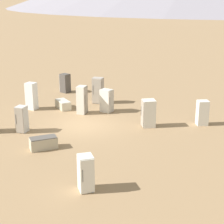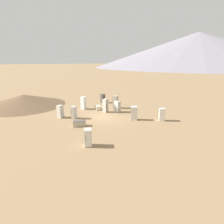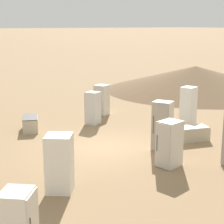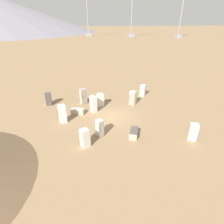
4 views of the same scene
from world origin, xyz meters
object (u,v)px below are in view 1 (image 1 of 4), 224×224
at_px(discarded_fridge_4, 22,119).
at_px(discarded_fridge_5, 202,113).
at_px(discarded_fridge_0, 98,90).
at_px(discarded_fridge_6, 43,143).
at_px(discarded_fridge_7, 63,104).
at_px(discarded_fridge_9, 31,96).
at_px(discarded_fridge_3, 82,100).
at_px(discarded_fridge_2, 148,113).
at_px(discarded_fridge_10, 65,83).
at_px(discarded_fridge_11, 107,101).
at_px(discarded_fridge_8, 86,173).

bearing_deg(discarded_fridge_4, discarded_fridge_5, -155.14).
xyz_separation_m(discarded_fridge_0, discarded_fridge_6, (-4.12, 8.06, -0.65)).
height_order(discarded_fridge_0, discarded_fridge_7, discarded_fridge_0).
xyz_separation_m(discarded_fridge_4, discarded_fridge_9, (3.42, -3.06, 0.17)).
height_order(discarded_fridge_7, discarded_fridge_9, discarded_fridge_9).
relative_size(discarded_fridge_3, discarded_fridge_7, 1.23).
relative_size(discarded_fridge_2, discarded_fridge_10, 1.10).
height_order(discarded_fridge_5, discarded_fridge_10, discarded_fridge_5).
relative_size(discarded_fridge_2, discarded_fridge_3, 0.89).
bearing_deg(discarded_fridge_5, discarded_fridge_10, 134.98).
relative_size(discarded_fridge_3, discarded_fridge_6, 1.22).
distance_m(discarded_fridge_5, discarded_fridge_6, 10.05).
bearing_deg(discarded_fridge_3, discarded_fridge_4, -26.09).
bearing_deg(discarded_fridge_7, discarded_fridge_6, 60.30).
height_order(discarded_fridge_3, discarded_fridge_9, discarded_fridge_9).
bearing_deg(discarded_fridge_2, discarded_fridge_4, 89.00).
bearing_deg(discarded_fridge_11, discarded_fridge_10, -113.78).
distance_m(discarded_fridge_4, discarded_fridge_5, 11.07).
distance_m(discarded_fridge_4, discarded_fridge_11, 6.36).
bearing_deg(discarded_fridge_0, discarded_fridge_7, 48.70).
xyz_separation_m(discarded_fridge_2, discarded_fridge_11, (3.97, -0.38, -0.05)).
relative_size(discarded_fridge_0, discarded_fridge_4, 1.22).
relative_size(discarded_fridge_8, discarded_fridge_11, 0.98).
xyz_separation_m(discarded_fridge_6, discarded_fridge_11, (2.12, -6.96, 0.47)).
height_order(discarded_fridge_8, discarded_fridge_10, discarded_fridge_8).
xyz_separation_m(discarded_fridge_3, discarded_fridge_10, (5.33, -2.88, -0.19)).
distance_m(discarded_fridge_2, discarded_fridge_3, 5.04).
relative_size(discarded_fridge_9, discarded_fridge_11, 1.21).
height_order(discarded_fridge_9, discarded_fridge_11, discarded_fridge_9).
bearing_deg(discarded_fridge_11, discarded_fridge_7, -70.73).
relative_size(discarded_fridge_5, discarded_fridge_8, 1.01).
bearing_deg(discarded_fridge_10, discarded_fridge_11, -107.49).
bearing_deg(discarded_fridge_6, discarded_fridge_5, 89.77).
relative_size(discarded_fridge_2, discarded_fridge_4, 1.07).
bearing_deg(discarded_fridge_8, discarded_fridge_4, -75.02).
bearing_deg(discarded_fridge_10, discarded_fridge_5, -90.99).
xyz_separation_m(discarded_fridge_7, discarded_fridge_9, (1.48, 1.63, 0.66)).
xyz_separation_m(discarded_fridge_2, discarded_fridge_8, (-3.03, 7.99, -0.07)).
xyz_separation_m(discarded_fridge_6, discarded_fridge_7, (4.92, -5.35, -0.02)).
xyz_separation_m(discarded_fridge_2, discarded_fridge_9, (8.26, 2.87, 0.11)).
distance_m(discarded_fridge_0, discarded_fridge_5, 8.29).
relative_size(discarded_fridge_4, discarded_fridge_9, 0.83).
xyz_separation_m(discarded_fridge_3, discarded_fridge_9, (3.32, 1.83, 0.00)).
relative_size(discarded_fridge_4, discarded_fridge_5, 1.01).
relative_size(discarded_fridge_2, discarded_fridge_9, 0.88).
xyz_separation_m(discarded_fridge_8, discarded_fridge_9, (11.29, -5.12, 0.18)).
bearing_deg(discarded_fridge_4, discarded_fridge_0, -106.70).
relative_size(discarded_fridge_5, discarded_fridge_6, 1.00).
distance_m(discarded_fridge_7, discarded_fridge_10, 4.68).
bearing_deg(discarded_fridge_4, discarded_fridge_10, -80.50).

